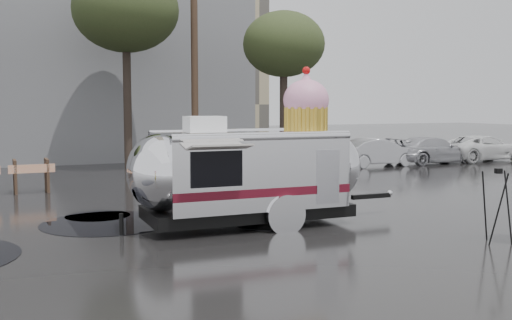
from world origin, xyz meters
name	(u,v)px	position (x,y,z in m)	size (l,w,h in m)	color
ground	(317,253)	(0.00, 0.00, 0.00)	(120.00, 120.00, 0.00)	black
puddles	(48,236)	(-4.22, 3.38, 0.01)	(9.08, 5.23, 0.01)	black
grey_building	(7,28)	(-4.00, 24.00, 6.50)	(22.00, 12.00, 13.00)	slate
utility_pole	(194,55)	(2.50, 14.00, 4.62)	(1.60, 0.28, 9.00)	#473323
tree_mid	(126,10)	(0.00, 15.00, 6.34)	(4.20, 4.20, 8.03)	#382D26
tree_right	(284,45)	(6.00, 13.00, 5.06)	(3.36, 3.36, 6.42)	#382D26
parked_cars	(411,148)	(11.78, 12.00, 0.72)	(13.20, 1.90, 1.50)	silver
airstream_trailer	(251,168)	(-0.02, 2.81, 1.24)	(6.58, 2.55, 3.54)	silver
tripod	(497,199)	(3.50, -0.73, 0.84)	(0.56, 0.59, 1.44)	black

